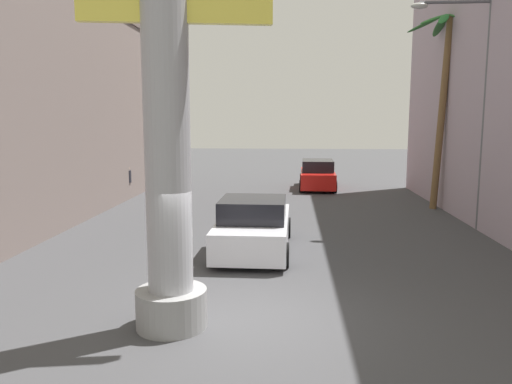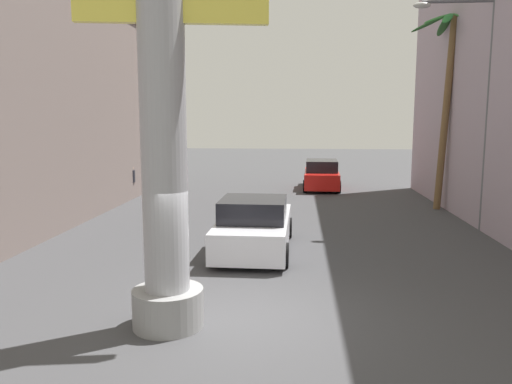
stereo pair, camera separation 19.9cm
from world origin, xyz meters
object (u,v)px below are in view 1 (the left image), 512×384
Objects in this scene: street_lamp at (474,93)px; palm_tree_mid_right at (444,76)px; car_lead at (254,227)px; pedestrian_far_left at (128,180)px; neon_sign_pole at (165,29)px; car_far at (317,175)px.

palm_tree_mid_right reaches higher than street_lamp.
car_lead is 11.21m from pedestrian_far_left.
street_lamp is (8.15, 8.71, -0.62)m from neon_sign_pole.
palm_tree_mid_right is (4.73, -5.88, 4.77)m from car_far.
pedestrian_far_left is at bearing -155.07° from car_far.
street_lamp is 1.69× the size of car_far.
street_lamp is at bearing -22.60° from pedestrian_far_left.
pedestrian_far_left is (-5.57, 14.42, -4.32)m from neon_sign_pole.
street_lamp is at bearing 46.89° from neon_sign_pole.
neon_sign_pole reaches higher than car_far.
street_lamp is 0.95× the size of palm_tree_mid_right.
street_lamp is 4.85× the size of pedestrian_far_left.
street_lamp is 8.72m from car_lead.
pedestrian_far_left reaches higher than car_lead.
neon_sign_pole is 19.54m from car_far.
car_lead is 2.99× the size of pedestrian_far_left.
street_lamp is 11.63m from car_far.
street_lamp reaches higher than pedestrian_far_left.
car_lead is 0.59× the size of palm_tree_mid_right.
neon_sign_pole is 7.10× the size of pedestrian_far_left.
car_far is at bearing 128.81° from palm_tree_mid_right.
palm_tree_mid_right is at bearing 87.68° from street_lamp.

